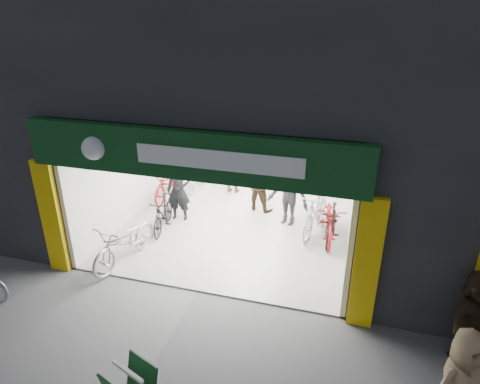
% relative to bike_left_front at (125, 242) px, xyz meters
% --- Properties ---
extents(ground, '(60.00, 60.00, 0.00)m').
position_rel_bike_left_front_xyz_m(ground, '(1.95, -0.60, -0.53)').
color(ground, '#56565B').
rests_on(ground, ground).
extents(building, '(17.00, 10.27, 8.00)m').
position_rel_bike_left_front_xyz_m(building, '(2.86, 4.39, 3.78)').
color(building, '#232326').
rests_on(building, ground).
extents(bike_left_front, '(1.09, 2.13, 1.07)m').
position_rel_bike_left_front_xyz_m(bike_left_front, '(0.00, 0.00, 0.00)').
color(bike_left_front, '#A2A3A7').
rests_on(bike_left_front, ground).
extents(bike_left_midfront, '(0.66, 1.61, 0.94)m').
position_rel_bike_left_front_xyz_m(bike_left_midfront, '(0.15, 1.63, -0.06)').
color(bike_left_midfront, black).
rests_on(bike_left_midfront, ground).
extents(bike_left_midback, '(0.73, 1.93, 1.00)m').
position_rel_bike_left_front_xyz_m(bike_left_midback, '(-0.55, 3.50, -0.03)').
color(bike_left_midback, maroon).
rests_on(bike_left_midback, ground).
extents(bike_left_back, '(0.66, 1.72, 1.01)m').
position_rel_bike_left_front_xyz_m(bike_left_back, '(0.15, 4.42, -0.03)').
color(bike_left_back, '#B5B5BA').
rests_on(bike_left_back, ground).
extents(bike_right_front, '(0.53, 1.57, 0.93)m').
position_rel_bike_left_front_xyz_m(bike_right_front, '(4.42, 2.29, -0.07)').
color(bike_right_front, black).
rests_on(bike_right_front, ground).
extents(bike_right_mid, '(0.89, 2.00, 1.02)m').
position_rel_bike_left_front_xyz_m(bike_right_mid, '(4.36, 2.40, -0.02)').
color(bike_right_mid, maroon).
rests_on(bike_right_mid, ground).
extents(bike_right_back, '(0.90, 2.03, 1.18)m').
position_rel_bike_left_front_xyz_m(bike_right_back, '(3.97, 2.60, 0.06)').
color(bike_right_back, '#AFAFB4').
rests_on(bike_right_back, ground).
extents(customer_a, '(0.68, 0.47, 1.78)m').
position_rel_bike_left_front_xyz_m(customer_a, '(0.35, 2.26, 0.36)').
color(customer_a, black).
rests_on(customer_a, ground).
extents(customer_b, '(1.00, 0.86, 1.79)m').
position_rel_bike_left_front_xyz_m(customer_b, '(2.27, 3.49, 0.36)').
color(customer_b, '#312416').
rests_on(customer_b, ground).
extents(customer_c, '(1.32, 0.99, 1.82)m').
position_rel_bike_left_front_xyz_m(customer_c, '(3.22, 2.81, 0.37)').
color(customer_c, black).
rests_on(customer_c, ground).
extents(customer_d, '(0.93, 0.39, 1.59)m').
position_rel_bike_left_front_xyz_m(customer_d, '(1.23, 4.38, 0.26)').
color(customer_d, '#82674C').
rests_on(customer_d, ground).
extents(pedestrian_near, '(1.00, 0.96, 1.72)m').
position_rel_bike_left_front_xyz_m(pedestrian_near, '(6.48, -2.53, 0.33)').
color(pedestrian_near, '#9A7E59').
rests_on(pedestrian_near, ground).
extents(pedestrian_far, '(1.36, 1.51, 1.67)m').
position_rel_bike_left_front_xyz_m(pedestrian_far, '(6.94, -0.94, 0.30)').
color(pedestrian_far, '#332417').
rests_on(pedestrian_far, ground).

